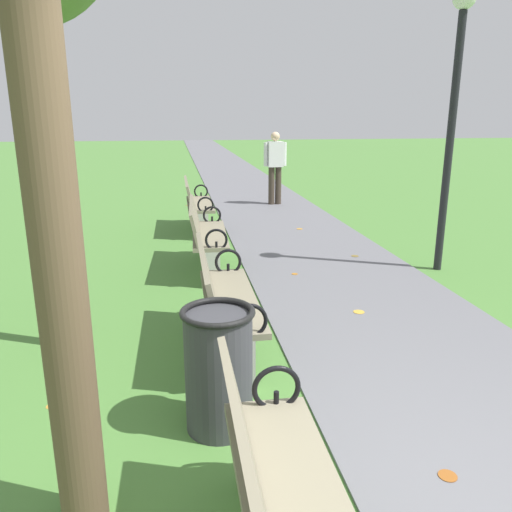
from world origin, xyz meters
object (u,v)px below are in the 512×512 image
Objects in this scene: park_bench_2 at (224,299)px; pedestrian_walking at (275,164)px; park_bench_4 at (197,204)px; trash_bin at (219,369)px; park_bench_1 at (285,512)px; lamp_post at (455,90)px; park_bench_3 at (206,234)px.

pedestrian_walking reaches higher than park_bench_2.
park_bench_4 is at bearing 90.00° from park_bench_2.
park_bench_4 is 5.99m from trash_bin.
park_bench_1 is 2.45m from park_bench_2.
pedestrian_walking is (1.89, 2.39, 0.44)m from park_bench_4.
lamp_post is at bearing -77.33° from pedestrian_walking.
park_bench_2 reaches higher than trash_bin.
trash_bin is at bearing -103.66° from pedestrian_walking.
park_bench_4 is 0.99× the size of pedestrian_walking.
trash_bin is at bearing -97.47° from park_bench_2.
park_bench_1 is 4.91m from park_bench_3.
park_bench_2 is 0.99× the size of pedestrian_walking.
park_bench_3 is at bearing 90.00° from park_bench_1.
park_bench_1 and park_bench_2 have the same top height.
pedestrian_walking reaches higher than trash_bin.
trash_bin is (-0.15, -5.99, -0.06)m from park_bench_4.
park_bench_2 is 7.51m from pedestrian_walking.
park_bench_1 is at bearing -124.83° from lamp_post.
park_bench_1 is 1.00× the size of park_bench_2.
park_bench_3 is 5.17m from pedestrian_walking.
pedestrian_walking reaches higher than park_bench_4.
park_bench_1 is 0.99× the size of park_bench_3.
park_bench_2 is 4.86m from park_bench_4.
park_bench_4 is (-0.00, 2.40, 0.00)m from park_bench_3.
park_bench_2 is at bearing -90.00° from park_bench_4.
lamp_post is at bearing -9.08° from park_bench_3.
pedestrian_walking is 5.59m from lamp_post.
park_bench_1 is 1.00× the size of park_bench_4.
park_bench_2 is 4.08m from lamp_post.
park_bench_3 is at bearing -111.51° from pedestrian_walking.
park_bench_3 is 2.40m from park_bench_4.
pedestrian_walking is 8.64m from trash_bin.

